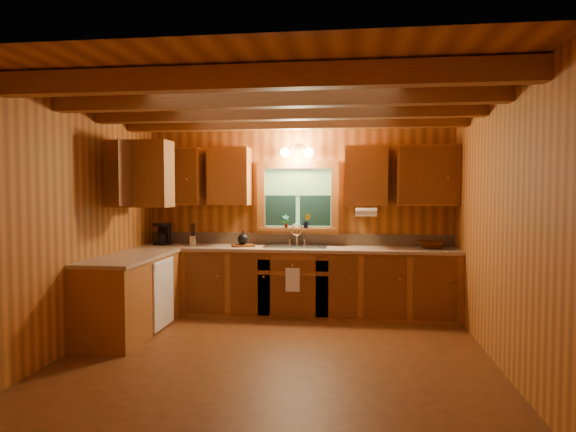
% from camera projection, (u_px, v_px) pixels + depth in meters
% --- Properties ---
extents(room, '(4.20, 4.20, 4.20)m').
position_uv_depth(room, '(278.00, 225.00, 5.01)').
color(room, '#5E3316').
rests_on(room, ground).
extents(ceiling_beams, '(4.20, 2.54, 0.18)m').
position_uv_depth(ceiling_beams, '(278.00, 105.00, 4.95)').
color(ceiling_beams, brown).
rests_on(ceiling_beams, room).
extents(base_cabinets, '(4.20, 2.22, 0.86)m').
position_uv_depth(base_cabinets, '(254.00, 286.00, 6.38)').
color(base_cabinets, brown).
rests_on(base_cabinets, ground).
extents(countertop, '(4.20, 2.24, 0.04)m').
position_uv_depth(countertop, '(256.00, 251.00, 6.37)').
color(countertop, tan).
rests_on(countertop, base_cabinets).
extents(backsplash, '(4.20, 0.02, 0.16)m').
position_uv_depth(backsplash, '(298.00, 239.00, 6.89)').
color(backsplash, '#9E856A').
rests_on(backsplash, room).
extents(dishwasher_panel, '(0.02, 0.60, 0.80)m').
position_uv_depth(dishwasher_panel, '(164.00, 293.00, 5.91)').
color(dishwasher_panel, white).
rests_on(dishwasher_panel, base_cabinets).
extents(upper_cabinets, '(4.19, 1.77, 0.78)m').
position_uv_depth(upper_cabinets, '(251.00, 176.00, 6.46)').
color(upper_cabinets, brown).
rests_on(upper_cabinets, room).
extents(window, '(1.12, 0.08, 1.00)m').
position_uv_depth(window, '(298.00, 199.00, 6.85)').
color(window, brown).
rests_on(window, room).
extents(window_sill, '(1.06, 0.14, 0.04)m').
position_uv_depth(window_sill, '(297.00, 229.00, 6.82)').
color(window_sill, brown).
rests_on(window_sill, room).
extents(wall_sconce, '(0.45, 0.21, 0.17)m').
position_uv_depth(wall_sconce, '(297.00, 152.00, 6.70)').
color(wall_sconce, black).
rests_on(wall_sconce, room).
extents(paper_towel_roll, '(0.27, 0.11, 0.11)m').
position_uv_depth(paper_towel_roll, '(366.00, 212.00, 6.40)').
color(paper_towel_roll, white).
rests_on(paper_towel_roll, upper_cabinets).
extents(dish_towel, '(0.18, 0.01, 0.30)m').
position_uv_depth(dish_towel, '(293.00, 280.00, 6.30)').
color(dish_towel, white).
rests_on(dish_towel, base_cabinets).
extents(sink, '(0.82, 0.48, 0.43)m').
position_uv_depth(sink, '(296.00, 250.00, 6.62)').
color(sink, silver).
rests_on(sink, countertop).
extents(coffee_maker, '(0.17, 0.22, 0.30)m').
position_uv_depth(coffee_maker, '(163.00, 234.00, 6.90)').
color(coffee_maker, black).
rests_on(coffee_maker, countertop).
extents(utensil_crock, '(0.11, 0.11, 0.30)m').
position_uv_depth(utensil_crock, '(192.00, 240.00, 6.82)').
color(utensil_crock, silver).
rests_on(utensil_crock, countertop).
extents(cutting_board, '(0.34, 0.30, 0.03)m').
position_uv_depth(cutting_board, '(243.00, 246.00, 6.67)').
color(cutting_board, brown).
rests_on(cutting_board, countertop).
extents(teakettle, '(0.15, 0.15, 0.19)m').
position_uv_depth(teakettle, '(243.00, 239.00, 6.67)').
color(teakettle, black).
rests_on(teakettle, cutting_board).
extents(wicker_basket, '(0.47, 0.47, 0.09)m').
position_uv_depth(wicker_basket, '(432.00, 245.00, 6.45)').
color(wicker_basket, '#48230C').
rests_on(wicker_basket, countertop).
extents(potted_plant_left, '(0.11, 0.09, 0.18)m').
position_uv_depth(potted_plant_left, '(286.00, 221.00, 6.80)').
color(potted_plant_left, brown).
rests_on(potted_plant_left, window_sill).
extents(potted_plant_right, '(0.11, 0.09, 0.19)m').
position_uv_depth(potted_plant_right, '(307.00, 221.00, 6.77)').
color(potted_plant_right, brown).
rests_on(potted_plant_right, window_sill).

